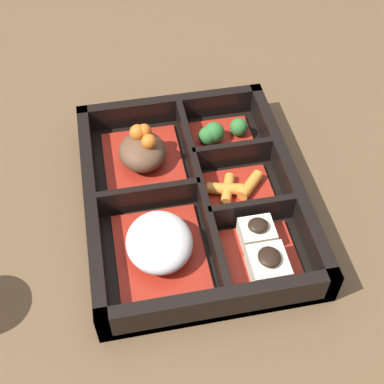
{
  "coord_description": "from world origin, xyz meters",
  "views": [
    {
      "loc": [
        -0.39,
        0.08,
        0.5
      ],
      "look_at": [
        0.0,
        0.0,
        0.03
      ],
      "focal_mm": 50.0,
      "sensor_mm": 36.0,
      "label": 1
    }
  ],
  "objects": [
    {
      "name": "bowl_tofu",
      "position": [
        -0.09,
        -0.06,
        0.02
      ],
      "size": [
        0.08,
        0.08,
        0.04
      ],
      "color": "maroon",
      "rests_on": "bento_base"
    },
    {
      "name": "bento_rim",
      "position": [
        0.0,
        -0.0,
        0.02
      ],
      "size": [
        0.31,
        0.24,
        0.04
      ],
      "color": "black",
      "rests_on": "ground_plane"
    },
    {
      "name": "bowl_greens",
      "position": [
        0.09,
        -0.05,
        0.02
      ],
      "size": [
        0.07,
        0.08,
        0.03
      ],
      "color": "maroon",
      "rests_on": "bento_base"
    },
    {
      "name": "bowl_carrots",
      "position": [
        0.0,
        -0.05,
        0.02
      ],
      "size": [
        0.07,
        0.08,
        0.02
      ],
      "color": "maroon",
      "rests_on": "bento_base"
    },
    {
      "name": "bowl_stew",
      "position": [
        0.07,
        0.05,
        0.03
      ],
      "size": [
        0.12,
        0.1,
        0.05
      ],
      "color": "maroon",
      "rests_on": "bento_base"
    },
    {
      "name": "bento_base",
      "position": [
        0.0,
        0.0,
        0.01
      ],
      "size": [
        0.31,
        0.24,
        0.01
      ],
      "color": "black",
      "rests_on": "ground_plane"
    },
    {
      "name": "bowl_rice",
      "position": [
        -0.07,
        0.05,
        0.03
      ],
      "size": [
        0.12,
        0.1,
        0.04
      ],
      "color": "maroon",
      "rests_on": "bento_base"
    },
    {
      "name": "ground_plane",
      "position": [
        0.0,
        0.0,
        0.0
      ],
      "size": [
        3.0,
        3.0,
        0.0
      ],
      "primitive_type": "plane",
      "color": "brown"
    }
  ]
}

